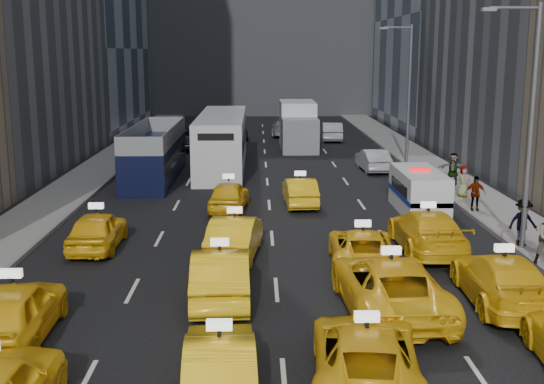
{
  "coord_description": "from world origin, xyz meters",
  "views": [
    {
      "loc": [
        -0.6,
        -12.27,
        7.33
      ],
      "look_at": [
        -0.01,
        13.43,
        2.0
      ],
      "focal_mm": 45.0,
      "sensor_mm": 36.0,
      "label": 1
    }
  ],
  "objects": [
    {
      "name": "pedestrian_2",
      "position": [
        9.35,
        12.21,
        1.04
      ],
      "size": [
        1.19,
        0.59,
        1.78
      ],
      "primitive_type": "imported",
      "rotation": [
        0.0,
        0.0,
        0.1
      ],
      "color": "gray",
      "rests_on": "sidewalk_east"
    },
    {
      "name": "taxi_10",
      "position": [
        3.17,
        6.02,
        0.81
      ],
      "size": [
        2.89,
        5.94,
        1.63
      ],
      "primitive_type": "imported",
      "rotation": [
        0.0,
        0.0,
        3.18
      ],
      "color": "yellow",
      "rests_on": "ground"
    },
    {
      "name": "taxi_5",
      "position": [
        -1.41,
        1.31,
        0.71
      ],
      "size": [
        1.73,
        4.38,
        1.42
      ],
      "primitive_type": "imported",
      "rotation": [
        0.0,
        0.0,
        3.19
      ],
      "color": "yellow",
      "rests_on": "ground"
    },
    {
      "name": "taxi_9",
      "position": [
        -1.7,
        7.16,
        0.79
      ],
      "size": [
        1.87,
        4.85,
        1.57
      ],
      "primitive_type": "imported",
      "rotation": [
        0.0,
        0.0,
        3.18
      ],
      "color": "yellow",
      "rests_on": "ground"
    },
    {
      "name": "nypd_van",
      "position": [
        6.89,
        18.37,
        0.94
      ],
      "size": [
        2.34,
        5.01,
        2.08
      ],
      "rotation": [
        0.0,
        0.0,
        0.1
      ],
      "color": "silver",
      "rests_on": "ground"
    },
    {
      "name": "streetlight_far",
      "position": [
        9.18,
        32.0,
        4.92
      ],
      "size": [
        2.15,
        0.22,
        9.0
      ],
      "color": "#595B60",
      "rests_on": "ground"
    },
    {
      "name": "taxi_14",
      "position": [
        3.03,
        10.26,
        0.66
      ],
      "size": [
        2.54,
        4.9,
        1.32
      ],
      "primitive_type": "imported",
      "rotation": [
        0.0,
        0.0,
        3.07
      ],
      "color": "yellow",
      "rests_on": "ground"
    },
    {
      "name": "pedestrian_5",
      "position": [
        10.15,
        24.22,
        1.02
      ],
      "size": [
        1.67,
        1.07,
        1.75
      ],
      "primitive_type": "imported",
      "rotation": [
        0.0,
        0.0,
        -0.41
      ],
      "color": "gray",
      "rests_on": "sidewalk_east"
    },
    {
      "name": "curb_east",
      "position": [
        9.05,
        25.0,
        0.09
      ],
      "size": [
        0.15,
        90.0,
        0.18
      ],
      "primitive_type": "cube",
      "color": "slate",
      "rests_on": "ground"
    },
    {
      "name": "taxi_6",
      "position": [
        1.8,
        1.71,
        0.71
      ],
      "size": [
        2.86,
        5.31,
        1.41
      ],
      "primitive_type": "imported",
      "rotation": [
        0.0,
        0.0,
        3.04
      ],
      "color": "yellow",
      "rests_on": "ground"
    },
    {
      "name": "box_truck",
      "position": [
        2.59,
        39.77,
        1.74
      ],
      "size": [
        3.25,
        7.88,
        3.52
      ],
      "rotation": [
        0.0,
        0.0,
        -0.08
      ],
      "color": "white",
      "rests_on": "ground"
    },
    {
      "name": "pedestrian_4",
      "position": [
        9.77,
        21.03,
        0.94
      ],
      "size": [
        0.8,
        0.46,
        1.59
      ],
      "primitive_type": "imported",
      "rotation": [
        0.0,
        0.0,
        0.05
      ],
      "color": "gray",
      "rests_on": "sidewalk_east"
    },
    {
      "name": "double_decker",
      "position": [
        -6.49,
        26.88,
        1.53
      ],
      "size": [
        2.99,
        10.77,
        3.1
      ],
      "rotation": [
        0.0,
        0.0,
        -0.05
      ],
      "color": "black",
      "rests_on": "ground"
    },
    {
      "name": "misc_car_4",
      "position": [
        5.69,
        44.17,
        0.77
      ],
      "size": [
        1.94,
        4.75,
        1.53
      ],
      "primitive_type": "imported",
      "rotation": [
        0.0,
        0.0,
        3.07
      ],
      "color": "#9DA0A4",
      "rests_on": "ground"
    },
    {
      "name": "taxi_17",
      "position": [
        1.49,
        19.9,
        0.67
      ],
      "size": [
        1.61,
        4.15,
        1.35
      ],
      "primitive_type": "imported",
      "rotation": [
        0.0,
        0.0,
        3.19
      ],
      "color": "yellow",
      "rests_on": "ground"
    },
    {
      "name": "sidewalk_east",
      "position": [
        10.5,
        25.0,
        0.07
      ],
      "size": [
        3.0,
        90.0,
        0.15
      ],
      "primitive_type": "cube",
      "color": "gray",
      "rests_on": "ground"
    },
    {
      "name": "city_bus",
      "position": [
        -2.78,
        30.6,
        1.71
      ],
      "size": [
        3.32,
        13.44,
        3.44
      ],
      "rotation": [
        0.0,
        0.0,
        0.04
      ],
      "color": "silver",
      "rests_on": "ground"
    },
    {
      "name": "curb_west",
      "position": [
        -9.05,
        25.0,
        0.09
      ],
      "size": [
        0.15,
        90.0,
        0.18
      ],
      "primitive_type": "cube",
      "color": "slate",
      "rests_on": "ground"
    },
    {
      "name": "misc_car_3",
      "position": [
        -2.45,
        45.36,
        0.83
      ],
      "size": [
        2.56,
        5.07,
        1.66
      ],
      "primitive_type": "imported",
      "rotation": [
        0.0,
        0.0,
        3.27
      ],
      "color": "black",
      "rests_on": "ground"
    },
    {
      "name": "taxi_13",
      "position": [
        -1.4,
        11.63,
        0.75
      ],
      "size": [
        2.08,
        4.71,
        1.5
      ],
      "primitive_type": "imported",
      "rotation": [
        0.0,
        0.0,
        3.03
      ],
      "color": "yellow",
      "rests_on": "ground"
    },
    {
      "name": "taxi_11",
      "position": [
        6.59,
        6.62,
        0.75
      ],
      "size": [
        2.33,
        5.25,
        1.5
      ],
      "primitive_type": "imported",
      "rotation": [
        0.0,
        0.0,
        3.1
      ],
      "color": "yellow",
      "rests_on": "ground"
    },
    {
      "name": "taxi_16",
      "position": [
        -1.91,
        18.96,
        0.7
      ],
      "size": [
        1.98,
        4.21,
        1.39
      ],
      "primitive_type": "imported",
      "rotation": [
        0.0,
        0.0,
        3.06
      ],
      "color": "yellow",
      "rests_on": "ground"
    },
    {
      "name": "streetlight_near",
      "position": [
        9.18,
        12.0,
        4.92
      ],
      "size": [
        2.15,
        0.22,
        9.0
      ],
      "color": "#595B60",
      "rests_on": "ground"
    },
    {
      "name": "misc_car_2",
      "position": [
        1.78,
        47.46,
        0.71
      ],
      "size": [
        2.3,
        4.99,
        1.41
      ],
      "primitive_type": "imported",
      "rotation": [
        0.0,
        0.0,
        3.08
      ],
      "color": "gray",
      "rests_on": "ground"
    },
    {
      "name": "sidewalk_west",
      "position": [
        -10.5,
        25.0,
        0.07
      ],
      "size": [
        3.0,
        90.0,
        0.15
      ],
      "primitive_type": "cube",
      "color": "gray",
      "rests_on": "ground"
    },
    {
      "name": "taxi_12",
      "position": [
        -6.61,
        12.67,
        0.72
      ],
      "size": [
        1.71,
        4.24,
        1.44
      ],
      "primitive_type": "imported",
      "rotation": [
        0.0,
        0.0,
        3.14
      ],
      "color": "yellow",
      "rests_on": "ground"
    },
    {
      "name": "taxi_8",
      "position": [
        -6.84,
        4.33,
        0.8
      ],
      "size": [
        1.99,
        4.71,
        1.59
      ],
      "primitive_type": "imported",
      "rotation": [
        0.0,
        0.0,
        3.16
      ],
      "color": "yellow",
      "rests_on": "ground"
    },
    {
      "name": "misc_car_0",
      "position": [
        6.65,
        29.48,
        0.69
      ],
      "size": [
        1.71,
        4.27,
        1.38
      ],
      "primitive_type": "imported",
      "rotation": [
        0.0,
        0.0,
        3.2
      ],
      "color": "#B1B3B9",
      "rests_on": "ground"
    },
    {
      "name": "taxi_15",
      "position": [
        5.74,
        12.1,
        0.77
      ],
      "size": [
        2.17,
        5.33,
        1.55
      ],
      "primitive_type": "imported",
      "rotation": [
        0.0,
        0.0,
        3.14
      ],
      "color": "yellow",
      "rests_on": "ground"
    },
    {
      "name": "pedestrian_3",
      "position": [
        9.4,
        18.0,
        0.95
      ],
      "size": [
        0.98,
        0.51,
        1.61
      ],
      "primitive_type": "imported",
      "rotation": [
        0.0,
        0.0,
        -0.09
      ],
      "color": "gray",
      "rests_on": "sidewalk_east"
    },
    {
      "name": "misc_car_1",
      "position": [
        -5.64,
        39.89,
        0.81
      ],
      "size": [
        2.7,
        5.86,
        1.63
      ],
      "primitive_type": "imported",
      "rotation": [
        0.0,
        0.0,
        3.14
      ],
      "color": "black",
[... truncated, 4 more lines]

